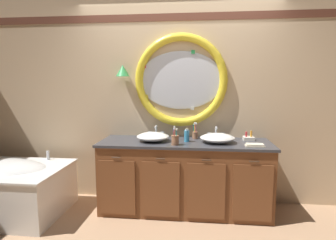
{
  "coord_description": "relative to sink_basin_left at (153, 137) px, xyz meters",
  "views": [
    {
      "loc": [
        0.26,
        -2.98,
        1.52
      ],
      "look_at": [
        -0.09,
        0.25,
        1.09
      ],
      "focal_mm": 29.88,
      "sensor_mm": 36.0,
      "label": 1
    }
  ],
  "objects": [
    {
      "name": "ground_plane",
      "position": [
        0.27,
        -0.21,
        -0.89
      ],
      "size": [
        14.0,
        14.0,
        0.0
      ],
      "primitive_type": "plane",
      "color": "tan"
    },
    {
      "name": "back_wall_assembly",
      "position": [
        0.27,
        0.37,
        0.43
      ],
      "size": [
        6.4,
        0.26,
        2.6
      ],
      "color": "#D6B78E",
      "rests_on": "ground_plane"
    },
    {
      "name": "vanity_counter",
      "position": [
        0.37,
        0.03,
        -0.47
      ],
      "size": [
        2.0,
        0.66,
        0.84
      ],
      "color": "brown",
      "rests_on": "ground_plane"
    },
    {
      "name": "sink_basin_left",
      "position": [
        0.0,
        0.0,
        0.0
      ],
      "size": [
        0.38,
        0.38,
        0.11
      ],
      "color": "white",
      "rests_on": "vanity_counter"
    },
    {
      "name": "sink_basin_right",
      "position": [
        0.75,
        0.0,
        0.0
      ],
      "size": [
        0.4,
        0.4,
        0.11
      ],
      "color": "white",
      "rests_on": "vanity_counter"
    },
    {
      "name": "faucet_set_left",
      "position": [
        0.0,
        0.26,
        0.0
      ],
      "size": [
        0.2,
        0.12,
        0.15
      ],
      "color": "silver",
      "rests_on": "vanity_counter"
    },
    {
      "name": "faucet_set_right",
      "position": [
        0.75,
        0.25,
        0.01
      ],
      "size": [
        0.21,
        0.14,
        0.15
      ],
      "color": "silver",
      "rests_on": "vanity_counter"
    },
    {
      "name": "toothbrush_holder_left",
      "position": [
        0.28,
        -0.17,
        0.01
      ],
      "size": [
        0.09,
        0.09,
        0.21
      ],
      "color": "#996647",
      "rests_on": "vanity_counter"
    },
    {
      "name": "toothbrush_holder_right",
      "position": [
        0.49,
        0.21,
        -0.0
      ],
      "size": [
        0.08,
        0.08,
        0.21
      ],
      "color": "#996647",
      "rests_on": "vanity_counter"
    },
    {
      "name": "soap_dispenser",
      "position": [
        0.4,
        0.02,
        0.02
      ],
      "size": [
        0.06,
        0.07,
        0.16
      ],
      "color": "#388EBC",
      "rests_on": "vanity_counter"
    },
    {
      "name": "folded_hand_towel",
      "position": [
        1.14,
        -0.16,
        -0.04
      ],
      "size": [
        0.2,
        0.11,
        0.03
      ],
      "color": "beige",
      "rests_on": "vanity_counter"
    },
    {
      "name": "toiletry_basket",
      "position": [
        1.13,
        0.19,
        -0.03
      ],
      "size": [
        0.13,
        0.12,
        0.11
      ],
      "color": "beige",
      "rests_on": "vanity_counter"
    }
  ]
}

